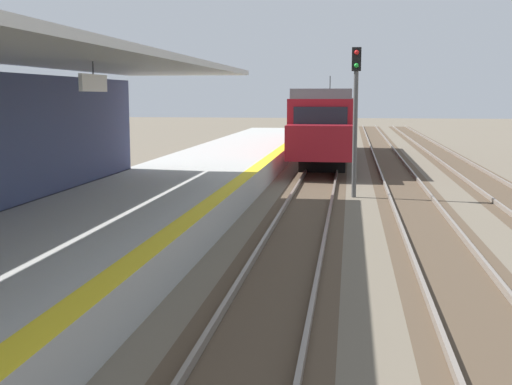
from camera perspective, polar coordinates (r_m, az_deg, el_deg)
name	(u,v)px	position (r m, az deg, el deg)	size (l,w,h in m)	color
station_platform	(123,219)	(17.45, -11.22, -2.21)	(5.00, 80.00, 0.91)	#A8A8A3
track_pair_nearest_platform	(306,212)	(20.54, 4.25, -1.66)	(2.34, 120.00, 0.16)	#4C3D2D
track_pair_middle	(420,215)	(20.61, 13.73, -1.84)	(2.34, 120.00, 0.16)	#4C3D2D
approaching_train	(327,121)	(37.90, 6.06, 6.06)	(2.93, 19.60, 4.76)	maroon
rail_signal_post	(356,106)	(23.78, 8.42, 7.24)	(0.32, 0.34, 5.20)	#4C4C4C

